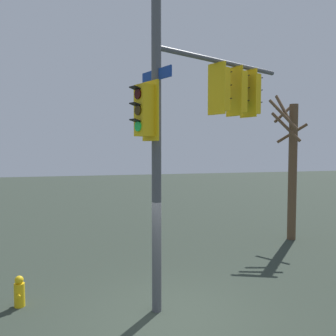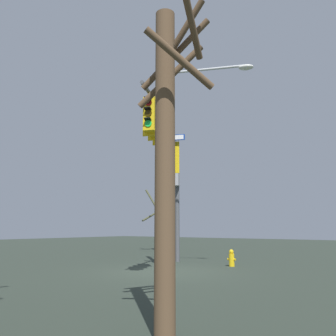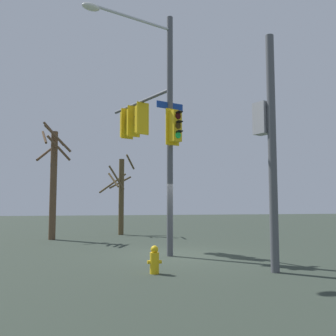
{
  "view_description": "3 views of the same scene",
  "coord_description": "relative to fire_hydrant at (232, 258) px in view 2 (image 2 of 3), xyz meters",
  "views": [
    {
      "loc": [
        7.18,
        -1.86,
        3.72
      ],
      "look_at": [
        0.17,
        -0.03,
        3.3
      ],
      "focal_mm": 37.24,
      "sensor_mm": 36.0,
      "label": 1
    },
    {
      "loc": [
        -8.45,
        11.02,
        1.69
      ],
      "look_at": [
        -0.48,
        0.25,
        3.99
      ],
      "focal_mm": 37.02,
      "sensor_mm": 36.0,
      "label": 2
    },
    {
      "loc": [
        -2.93,
        -13.12,
        1.88
      ],
      "look_at": [
        -0.53,
        -0.59,
        3.03
      ],
      "focal_mm": 40.11,
      "sensor_mm": 36.0,
      "label": 3
    }
  ],
  "objects": [
    {
      "name": "secondary_pole_assembly",
      "position": [
        3.16,
        -0.34,
        3.21
      ],
      "size": [
        0.49,
        0.69,
        6.56
      ],
      "rotation": [
        0.0,
        0.0,
        1.97
      ],
      "color": "#4C4F54",
      "rests_on": "ground"
    },
    {
      "name": "bare_tree_behind_pole",
      "position": [
        -3.67,
        9.69,
        2.69
      ],
      "size": [
        1.76,
        1.76,
        5.85
      ],
      "color": "brown",
      "rests_on": "ground"
    },
    {
      "name": "bare_tree_across_street",
      "position": [
        8.49,
        -5.84,
        1.84
      ],
      "size": [
        2.25,
        2.27,
        4.48
      ],
      "color": "#43452C",
      "rests_on": "ground"
    },
    {
      "name": "main_signal_pole_assembly",
      "position": [
        0.41,
        4.05,
        4.69
      ],
      "size": [
        3.68,
        5.47,
        8.64
      ],
      "rotation": [
        0.0,
        0.0,
        1.99
      ],
      "color": "#4C4F54",
      "rests_on": "ground"
    },
    {
      "name": "ground_plane",
      "position": [
        1.4,
        3.22,
        -0.34
      ],
      "size": [
        80.0,
        80.0,
        0.0
      ],
      "primitive_type": "plane",
      "color": "#2C362C"
    },
    {
      "name": "fire_hydrant",
      "position": [
        0.0,
        0.0,
        0.0
      ],
      "size": [
        0.38,
        0.24,
        0.73
      ],
      "color": "yellow",
      "rests_on": "ground"
    }
  ]
}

